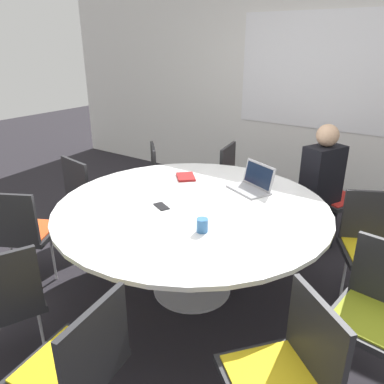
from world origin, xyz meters
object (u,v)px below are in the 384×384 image
object	(u,v)px
chair_5	(1,298)
person_0	(323,178)
chair_6	(77,362)
chair_9	(373,241)
chair_2	(166,176)
chair_7	(287,369)
chair_3	(89,191)
cell_phone	(161,206)
chair_0	(331,190)
laptop	(253,183)
spiral_notebook	(186,177)
chair_1	(238,178)
chair_8	(379,306)
chair_4	(22,228)
coffee_cup	(202,225)

from	to	relation	value
chair_5	person_0	xyz separation A→B (m)	(1.04, 2.54, 0.20)
chair_6	chair_9	bearing A→B (deg)	-32.92
chair_5	chair_2	bearing A→B (deg)	36.49
chair_5	chair_6	distance (m)	0.73
chair_7	chair_3	bearing A→B (deg)	18.08
chair_9	cell_phone	world-z (taller)	chair_9
chair_0	laptop	size ratio (longest dim) A/B	2.13
chair_3	spiral_notebook	world-z (taller)	chair_3
chair_1	chair_7	distance (m)	2.52
chair_5	chair_3	bearing A→B (deg)	54.85
chair_5	chair_6	world-z (taller)	same
chair_1	chair_9	xyz separation A→B (m)	(1.47, -0.63, 0.00)
chair_2	chair_8	size ratio (longest dim) A/B	1.00
chair_0	chair_8	xyz separation A→B (m)	(0.73, -1.62, 0.00)
chair_9	person_0	world-z (taller)	person_0
chair_4	chair_3	bearing A→B (deg)	74.33
chair_1	chair_8	size ratio (longest dim) A/B	1.00
chair_8	cell_phone	size ratio (longest dim) A/B	5.46
chair_9	chair_6	bearing A→B (deg)	38.69
chair_1	coffee_cup	world-z (taller)	chair_1
chair_5	chair_6	size ratio (longest dim) A/B	1.00
chair_4	cell_phone	xyz separation A→B (m)	(0.99, 0.54, 0.25)
chair_7	chair_8	xyz separation A→B (m)	(0.26, 0.70, 0.00)
chair_8	laptop	distance (m)	1.30
chair_3	chair_9	distance (m)	2.56
chair_3	chair_4	world-z (taller)	same
chair_7	laptop	bearing A→B (deg)	-18.12
chair_9	spiral_notebook	xyz separation A→B (m)	(-1.54, -0.24, 0.26)
chair_1	person_0	world-z (taller)	person_0
chair_7	cell_phone	bearing A→B (deg)	12.18
chair_1	spiral_notebook	bearing A→B (deg)	-15.04
chair_7	laptop	xyz separation A→B (m)	(-0.85, 1.32, 0.30)
chair_4	chair_7	distance (m)	2.23
chair_0	coffee_cup	xyz separation A→B (m)	(-0.31, -1.84, 0.29)
chair_4	chair_6	bearing A→B (deg)	-51.82
chair_1	chair_4	distance (m)	2.17
chair_0	chair_8	world-z (taller)	same
laptop	spiral_notebook	size ratio (longest dim) A/B	1.57
chair_5	chair_4	bearing A→B (deg)	73.41
person_0	cell_phone	distance (m)	1.62
chair_3	chair_8	bearing A→B (deg)	3.81
chair_1	chair_4	xyz separation A→B (m)	(-0.84, -2.01, 0.00)
chair_2	cell_phone	size ratio (longest dim) A/B	5.46
chair_8	cell_phone	xyz separation A→B (m)	(-1.50, -0.07, 0.25)
chair_1	chair_8	xyz separation A→B (m)	(1.65, -1.40, 0.00)
chair_1	spiral_notebook	world-z (taller)	chair_1
chair_4	laptop	bearing A→B (deg)	13.10
chair_2	chair_6	size ratio (longest dim) A/B	1.00
chair_2	chair_9	world-z (taller)	same
chair_0	chair_3	size ratio (longest dim) A/B	1.00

